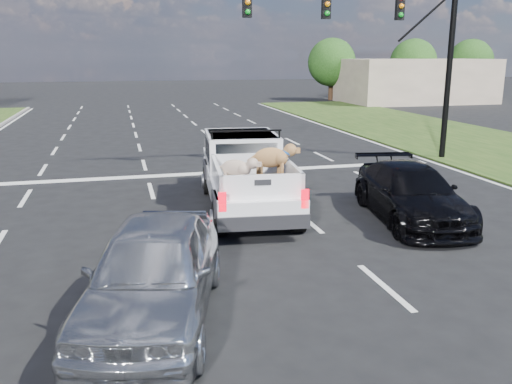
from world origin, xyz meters
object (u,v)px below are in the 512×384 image
traffic_signal (393,32)px  black_coupe (411,193)px  silver_sedan (153,271)px  pickup_truck (246,172)px

traffic_signal → black_coupe: (-2.99, -7.00, -4.06)m
traffic_signal → silver_sedan: (-9.40, -10.67, -3.96)m
black_coupe → pickup_truck: bearing=159.3°
black_coupe → silver_sedan: bearing=-141.7°
silver_sedan → black_coupe: (6.41, 3.67, -0.10)m
traffic_signal → black_coupe: size_ratio=2.00×
traffic_signal → pickup_truck: 9.09m
pickup_truck → silver_sedan: bearing=-110.1°
traffic_signal → pickup_truck: size_ratio=1.61×
black_coupe → traffic_signal: bearing=75.4°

